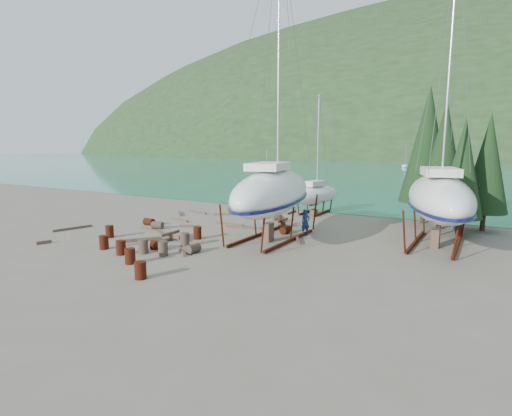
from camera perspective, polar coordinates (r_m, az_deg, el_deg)
The scene contains 51 objects.
ground at distance 28.03m, azimuth -4.81°, elevation -4.65°, with size 600.00×600.00×0.00m, color #6A6254.
bay_water at distance 337.60m, azimuth 28.21°, elevation 6.63°, with size 700.00×700.00×0.00m, color #197E79.
far_hill at distance 342.60m, azimuth 28.25°, elevation 6.64°, with size 800.00×360.00×110.00m, color #1D2F17.
far_house_left at distance 225.36m, azimuth 11.12°, elevation 7.69°, with size 6.60×5.60×5.60m.
far_house_center at distance 215.21m, azimuth 21.28°, elevation 7.22°, with size 6.60×5.60×5.60m.
cypress_near_right at distance 34.34m, azimuth 25.23°, elevation 6.77°, with size 3.60×3.60×10.00m.
cypress_mid_right at distance 32.26m, azimuth 27.43°, elevation 5.00°, with size 3.06×3.06×8.50m.
cypress_back_left at distance 36.49m, azimuth 23.27°, elevation 8.33°, with size 4.14×4.14×11.50m.
cypress_far_right at distance 35.19m, azimuth 30.21°, elevation 5.50°, with size 3.24×3.24×9.00m.
moored_boat_left at distance 94.31m, azimuth 1.53°, elevation 5.05°, with size 2.00×5.00×6.05m.
moored_boat_mid at distance 102.52m, azimuth 27.44°, elevation 4.37°, with size 2.00×5.00×6.05m.
moored_boat_far at distance 134.45m, azimuth 20.54°, elevation 5.61°, with size 2.00×5.00×6.05m.
large_sailboat_near at distance 27.69m, azimuth 2.43°, elevation 2.36°, with size 6.78×13.97×21.16m.
large_sailboat_far at distance 28.61m, azimuth 24.71°, elevation 1.42°, with size 6.52×13.04×19.81m.
small_sailboat_shore at distance 39.30m, azimuth 8.48°, elevation 1.92°, with size 3.90×7.41×11.32m.
worker at distance 29.56m, azimuth 7.09°, elevation -2.07°, with size 0.70×0.46×1.93m, color navy.
drum_0 at distance 27.34m, azimuth -20.90°, elevation -4.60°, with size 0.58×0.58×0.88m, color #4E1C0D.
drum_1 at distance 24.96m, azimuth -8.98°, elevation -5.72°, with size 0.58×0.58×0.88m, color #2D2823.
drum_2 at distance 34.43m, azimuth -15.04°, elevation -1.91°, with size 0.58×0.58×0.88m, color #4E1C0D.
drum_3 at distance 23.51m, azimuth -17.54°, elevation -6.56°, with size 0.58×0.58×0.88m, color #4E1C0D.
drum_5 at distance 26.73m, azimuth -10.13°, elevation -4.45°, with size 0.58×0.58×0.88m, color #2D2823.
drum_6 at distance 30.13m, azimuth 4.23°, elevation -3.13°, with size 0.58×0.58×0.88m, color #4E1C0D.
drum_7 at distance 20.76m, azimuth -16.18°, elevation -8.53°, with size 0.58×0.58×0.88m, color #4E1C0D.
drum_9 at distance 37.68m, azimuth -0.87°, elevation -0.70°, with size 0.58×0.58×0.88m, color #2D2823.
drum_10 at distance 25.60m, azimuth -18.74°, elevation -5.37°, with size 0.58×0.58×0.88m, color #4E1C0D.
drum_11 at distance 34.76m, azimuth 3.16°, elevation -1.52°, with size 0.58×0.58×0.88m, color #2D2823.
drum_12 at distance 26.25m, azimuth -13.84°, elevation -5.15°, with size 0.58×0.58×0.88m, color #4E1C0D.
drum_13 at distance 30.64m, azimuth -20.19°, elevation -3.17°, with size 0.58×0.58×0.88m, color #4E1C0D.
drum_14 at distance 28.61m, azimuth -8.37°, elevation -3.54°, with size 0.58×0.58×0.88m, color #4E1C0D.
drum_15 at distance 32.75m, azimuth -13.90°, elevation -2.41°, with size 0.58×0.58×0.88m, color #2D2823.
drum_16 at distance 25.47m, azimuth -15.78°, elevation -5.31°, with size 0.58×0.58×0.88m, color #2D2823.
drum_17 at distance 24.66m, azimuth -13.15°, elevation -5.67°, with size 0.58×0.58×0.88m, color #2D2823.
timber_0 at distance 38.33m, azimuth -4.13°, elevation -0.90°, with size 0.14×2.57×0.14m, color brown.
timber_1 at distance 27.80m, azimuth 5.96°, elevation -4.58°, with size 0.19×2.10×0.19m, color brown.
timber_2 at distance 39.65m, azimuth -8.34°, elevation -0.61°, with size 0.19×2.30×0.19m, color brown.
timber_3 at distance 30.50m, azimuth -13.30°, elevation -3.61°, with size 0.15×3.05×0.15m, color brown.
timber_4 at distance 35.82m, azimuth -10.88°, elevation -1.69°, with size 0.17×2.15×0.17m, color brown.
timber_5 at distance 28.96m, azimuth -9.81°, elevation -4.15°, with size 0.16×2.69×0.16m, color brown.
timber_6 at distance 39.31m, azimuth 5.03°, elevation -0.63°, with size 0.19×1.95×0.19m, color brown.
timber_7 at distance 25.06m, azimuth -10.52°, elevation -6.18°, with size 0.17×1.76×0.17m, color brown.
timber_8 at distance 32.89m, azimuth -9.49°, elevation -2.56°, with size 0.19×1.72×0.19m, color brown.
timber_9 at distance 40.67m, azimuth 0.15°, elevation -0.31°, with size 0.15×2.60×0.15m, color brown.
timber_10 at distance 32.07m, azimuth -1.81°, elevation -2.76°, with size 0.16×2.97×0.16m, color brown.
timber_11 at distance 33.45m, azimuth -3.78°, elevation -2.31°, with size 0.15×2.64×0.15m, color brown.
timber_12 at distance 32.19m, azimuth -15.03°, elevation -3.02°, with size 0.17×2.32×0.17m, color brown.
timber_13 at distance 30.53m, azimuth -28.05°, elevation -4.35°, with size 0.22×0.93×0.22m, color brown.
timber_14 at distance 34.79m, azimuth -24.73°, elevation -2.65°, with size 0.18×3.05×0.18m, color brown.
timber_16 at distance 28.82m, azimuth -15.72°, elevation -4.35°, with size 0.23×2.45×0.23m, color brown.
timber_17 at distance 39.33m, azimuth -10.82°, elevation -0.77°, with size 0.16×2.50×0.16m, color brown.
timber_pile_fore at distance 28.53m, azimuth -12.19°, elevation -3.96°, with size 1.80×1.80×0.60m.
timber_pile_aft at distance 32.84m, azimuth 3.73°, elevation -2.11°, with size 1.80×1.80×0.60m.
Camera 1 is at (15.89, -22.17, 6.49)m, focal length 28.00 mm.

